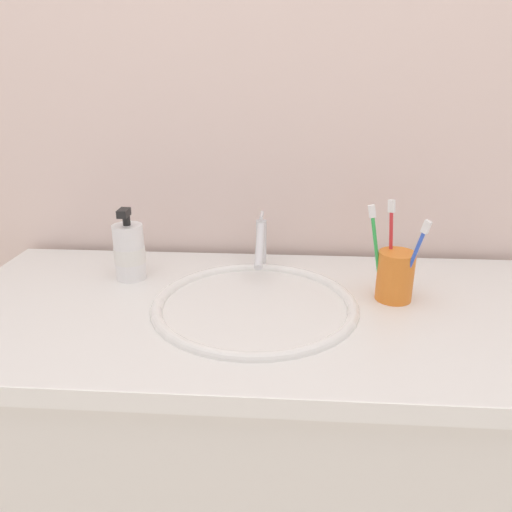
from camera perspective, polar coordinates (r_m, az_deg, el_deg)
The scene contains 9 objects.
tiled_wall_back at distance 1.16m, azimuth 1.88°, elevation 18.01°, with size 2.44×0.04×2.40m, color beige.
vanity_counter at distance 1.18m, azimuth 0.75°, elevation -24.19°, with size 1.24×0.57×0.83m.
sink_basin at distance 0.96m, azimuth -0.12°, elevation -7.65°, with size 0.40×0.40×0.11m.
faucet at distance 1.09m, azimuth 0.56°, elevation 1.56°, with size 0.02×0.16×0.12m.
toothbrush_cup at distance 0.98m, azimuth 16.13°, elevation -2.28°, with size 0.07×0.07×0.10m, color orange.
toothbrush_blue at distance 0.94m, azimuth 18.16°, elevation -0.05°, with size 0.05×0.04×0.17m.
toothbrush_green at distance 0.96m, azimuth 13.98°, elevation 1.20°, with size 0.04×0.01×0.19m.
toothbrush_red at distance 0.98m, azimuth 15.67°, elevation 1.63°, with size 0.02×0.03×0.19m.
soap_dispenser at distance 1.07m, azimuth -14.73°, elevation 0.50°, with size 0.07×0.07×0.16m.
Camera 1 is at (0.04, -0.84, 1.25)m, focal length 33.83 mm.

